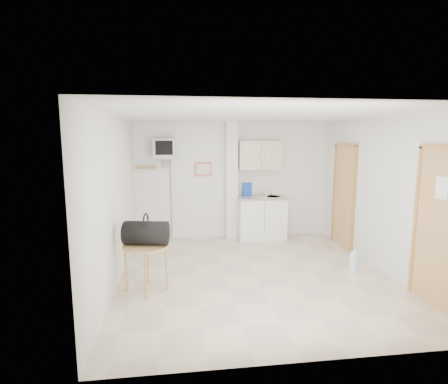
{
  "coord_description": "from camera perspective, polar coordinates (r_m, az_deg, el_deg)",
  "views": [
    {
      "loc": [
        -1.17,
        -5.23,
        2.16
      ],
      "look_at": [
        -0.41,
        0.6,
        1.25
      ],
      "focal_mm": 28.0,
      "sensor_mm": 36.0,
      "label": 1
    }
  ],
  "objects": [
    {
      "name": "duffel_bag",
      "position": [
        5.03,
        -12.61,
        -6.52
      ],
      "size": [
        0.66,
        0.45,
        0.45
      ],
      "rotation": [
        0.0,
        0.0,
        -0.19
      ],
      "color": "black",
      "rests_on": "round_table"
    },
    {
      "name": "ground",
      "position": [
        5.77,
        4.96,
        -13.2
      ],
      "size": [
        4.5,
        4.5,
        0.0
      ],
      "primitive_type": "plane",
      "color": "beige",
      "rests_on": "ground"
    },
    {
      "name": "water_bottle",
      "position": [
        6.17,
        20.36,
        -10.62
      ],
      "size": [
        0.12,
        0.12,
        0.37
      ],
      "color": "#B7E1F4",
      "rests_on": "ground"
    },
    {
      "name": "round_table",
      "position": [
        5.09,
        -12.62,
        -9.36
      ],
      "size": [
        0.65,
        0.65,
        0.68
      ],
      "rotation": [
        0.0,
        0.0,
        0.04
      ],
      "color": "tan",
      "rests_on": "ground"
    },
    {
      "name": "kitchenette",
      "position": [
        7.56,
        6.04,
        -1.58
      ],
      "size": [
        1.03,
        0.58,
        2.1
      ],
      "color": "white",
      "rests_on": "ground"
    },
    {
      "name": "crt_television",
      "position": [
        7.26,
        -9.69,
        6.91
      ],
      "size": [
        0.44,
        0.45,
        2.15
      ],
      "color": "slate",
      "rests_on": "ground"
    },
    {
      "name": "room_envelope",
      "position": [
        5.53,
        7.41,
        2.28
      ],
      "size": [
        4.24,
        4.54,
        2.55
      ],
      "color": "white",
      "rests_on": "ground"
    }
  ]
}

